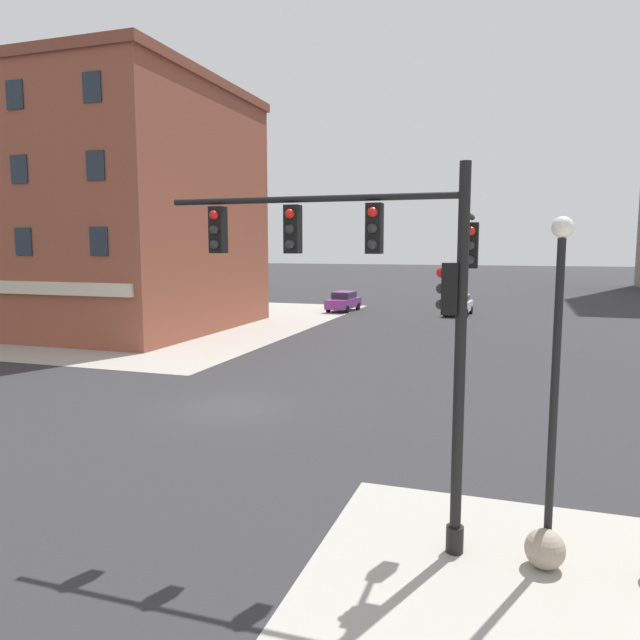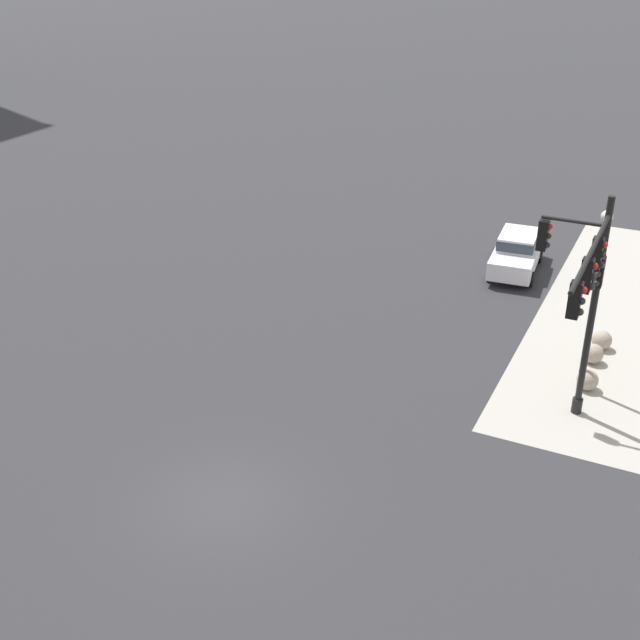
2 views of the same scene
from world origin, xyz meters
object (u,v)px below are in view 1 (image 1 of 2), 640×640
traffic_signal_main (394,293)px  car_cross_eastbound (458,304)px  car_main_southbound_near (344,300)px  street_lamp_corner_near (556,354)px  bollard_sphere_curb_a (545,549)px

traffic_signal_main → car_cross_eastbound: traffic_signal_main is taller
traffic_signal_main → car_cross_eastbound: size_ratio=1.56×
car_cross_eastbound → traffic_signal_main: bearing=-86.4°
traffic_signal_main → car_main_southbound_near: bearing=107.4°
traffic_signal_main → street_lamp_corner_near: (2.81, 0.01, -0.96)m
car_cross_eastbound → bollard_sphere_curb_a: bearing=-82.4°
car_cross_eastbound → street_lamp_corner_near: bearing=-82.3°
traffic_signal_main → car_main_southbound_near: 40.33m
traffic_signal_main → street_lamp_corner_near: 2.97m
traffic_signal_main → bollard_sphere_curb_a: bearing=-4.8°
bollard_sphere_curb_a → car_cross_eastbound: bearing=97.6°
car_main_southbound_near → car_cross_eastbound: size_ratio=1.01×
traffic_signal_main → street_lamp_corner_near: bearing=0.3°
street_lamp_corner_near → car_main_southbound_near: (-14.82, 38.30, -2.82)m
bollard_sphere_curb_a → car_cross_eastbound: 38.87m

